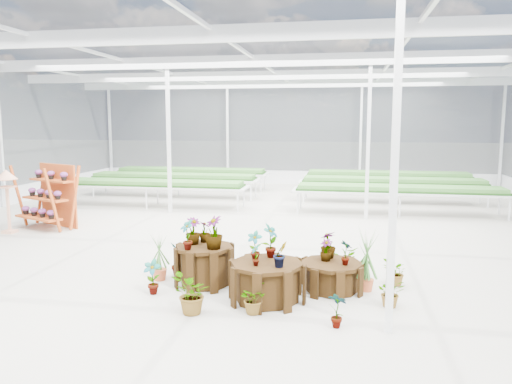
% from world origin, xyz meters
% --- Properties ---
extents(ground_plane, '(24.00, 24.00, 0.00)m').
position_xyz_m(ground_plane, '(0.00, 0.00, 0.00)').
color(ground_plane, gray).
rests_on(ground_plane, ground).
extents(greenhouse_shell, '(18.00, 24.00, 4.50)m').
position_xyz_m(greenhouse_shell, '(0.00, 0.00, 2.25)').
color(greenhouse_shell, white).
rests_on(greenhouse_shell, ground).
extents(steel_frame, '(18.00, 24.00, 4.50)m').
position_xyz_m(steel_frame, '(0.00, 0.00, 2.25)').
color(steel_frame, silver).
rests_on(steel_frame, ground).
extents(nursery_benches, '(16.00, 7.00, 0.84)m').
position_xyz_m(nursery_benches, '(0.00, 7.20, 0.42)').
color(nursery_benches, silver).
rests_on(nursery_benches, ground).
extents(plinth_tall, '(1.21, 1.21, 0.70)m').
position_xyz_m(plinth_tall, '(-0.01, -2.51, 0.35)').
color(plinth_tall, black).
rests_on(plinth_tall, ground).
extents(plinth_mid, '(1.30, 1.30, 0.63)m').
position_xyz_m(plinth_mid, '(1.19, -3.11, 0.32)').
color(plinth_mid, black).
rests_on(plinth_mid, ground).
extents(plinth_low, '(1.35, 1.35, 0.49)m').
position_xyz_m(plinth_low, '(2.19, -2.41, 0.24)').
color(plinth_low, black).
rests_on(plinth_low, ground).
extents(shelf_rack, '(1.82, 1.44, 1.71)m').
position_xyz_m(shelf_rack, '(-5.46, 1.26, 0.85)').
color(shelf_rack, '#AE4618').
rests_on(shelf_rack, ground).
extents(bird_table, '(0.52, 0.52, 1.64)m').
position_xyz_m(bird_table, '(-6.08, 0.54, 0.82)').
color(bird_table, tan).
rests_on(bird_table, ground).
extents(nursery_plants, '(4.62, 2.78, 1.27)m').
position_xyz_m(nursery_plants, '(1.18, -2.70, 0.48)').
color(nursery_plants, '#3D7330').
rests_on(nursery_plants, ground).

